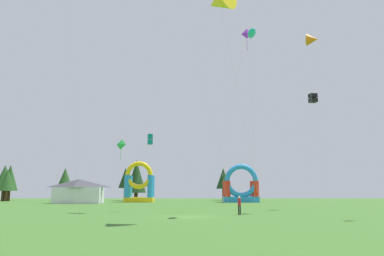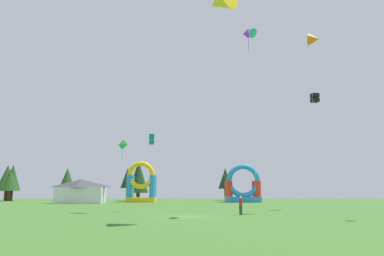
{
  "view_description": "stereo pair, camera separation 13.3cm",
  "coord_description": "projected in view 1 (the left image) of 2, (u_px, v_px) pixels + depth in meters",
  "views": [
    {
      "loc": [
        0.15,
        -32.3,
        2.4
      ],
      "look_at": [
        0.0,
        6.93,
        8.9
      ],
      "focal_mm": 34.3,
      "sensor_mm": 36.0,
      "label": 1
    },
    {
      "loc": [
        0.28,
        -32.3,
        2.4
      ],
      "look_at": [
        0.0,
        6.93,
        8.9
      ],
      "focal_mm": 34.3,
      "sensor_mm": 36.0,
      "label": 2
    }
  ],
  "objects": [
    {
      "name": "tree_row_5",
      "position": [
        138.0,
        177.0,
        73.59
      ],
      "size": [
        3.97,
        3.97,
        8.05
      ],
      "color": "#4C331E",
      "rests_on": "ground_plane"
    },
    {
      "name": "kite_green_diamond",
      "position": [
        122.0,
        145.0,
        49.31
      ],
      "size": [
        1.18,
        1.72,
        8.76
      ],
      "color": "green",
      "rests_on": "ground_plane"
    },
    {
      "name": "tree_row_3",
      "position": [
        67.0,
        179.0,
        73.69
      ],
      "size": [
        3.11,
        3.11,
        6.54
      ],
      "color": "#4C331E",
      "rests_on": "ground_plane"
    },
    {
      "name": "inflatable_orange_dome",
      "position": [
        242.0,
        189.0,
        65.7
      ],
      "size": [
        6.18,
        4.04,
        6.74
      ],
      "color": "#268CD8",
      "rests_on": "ground_plane"
    },
    {
      "name": "tree_row_6",
      "position": [
        225.0,
        179.0,
        77.43
      ],
      "size": [
        3.05,
        3.05,
        6.71
      ],
      "color": "#4C331E",
      "rests_on": "ground_plane"
    },
    {
      "name": "kite_purple_diamond",
      "position": [
        248.0,
        36.0,
        42.77
      ],
      "size": [
        5.03,
        7.67,
        20.74
      ],
      "color": "purple",
      "rests_on": "ground_plane"
    },
    {
      "name": "kite_teal_box",
      "position": [
        152.0,
        139.0,
        40.62
      ],
      "size": [
        2.45,
        0.68,
        8.38
      ],
      "color": "#0C7F7A",
      "rests_on": "ground_plane"
    },
    {
      "name": "tree_row_1",
      "position": [
        12.0,
        178.0,
        73.57
      ],
      "size": [
        3.21,
        3.21,
        7.19
      ],
      "color": "#4C331E",
      "rests_on": "ground_plane"
    },
    {
      "name": "festival_tent",
      "position": [
        80.0,
        191.0,
        60.47
      ],
      "size": [
        7.7,
        3.39,
        3.94
      ],
      "color": "silver",
      "rests_on": "ground_plane"
    },
    {
      "name": "kite_yellow_delta",
      "position": [
        221.0,
        1.0,
        30.14
      ],
      "size": [
        5.3,
        5.53,
        18.77
      ],
      "color": "yellow",
      "rests_on": "ground_plane"
    },
    {
      "name": "tree_row_2",
      "position": [
        9.0,
        180.0,
        72.38
      ],
      "size": [
        3.29,
        3.29,
        6.18
      ],
      "color": "#4C331E",
      "rests_on": "ground_plane"
    },
    {
      "name": "kite_orange_delta",
      "position": [
        314.0,
        39.0,
        40.45
      ],
      "size": [
        4.0,
        6.28,
        19.4
      ],
      "color": "orange",
      "rests_on": "ground_plane"
    },
    {
      "name": "tree_row_0",
      "position": [
        6.0,
        177.0,
        72.92
      ],
      "size": [
        3.83,
        3.83,
        7.07
      ],
      "color": "#4C331E",
      "rests_on": "ground_plane"
    },
    {
      "name": "inflatable_red_slide",
      "position": [
        141.0,
        186.0,
        66.39
      ],
      "size": [
        5.14,
        3.61,
        7.27
      ],
      "color": "yellow",
      "rests_on": "ground_plane"
    },
    {
      "name": "ground_plane",
      "position": [
        192.0,
        217.0,
        31.48
      ],
      "size": [
        120.0,
        120.0,
        0.0
      ],
      "primitive_type": "plane",
      "color": "#3D6B28"
    },
    {
      "name": "person_near_camera",
      "position": [
        241.0,
        204.0,
        34.07
      ],
      "size": [
        0.41,
        0.41,
        1.71
      ],
      "rotation": [
        0.0,
        0.0,
        2.56
      ],
      "color": "black",
      "rests_on": "ground_plane"
    },
    {
      "name": "kite_cyan_parafoil",
      "position": [
        253.0,
        34.0,
        35.41
      ],
      "size": [
        1.07,
        3.97,
        17.54
      ],
      "color": "#19B7CC",
      "rests_on": "ground_plane"
    },
    {
      "name": "tree_row_4",
      "position": [
        127.0,
        178.0,
        74.31
      ],
      "size": [
        2.77,
        2.77,
        6.59
      ],
      "color": "#4C331E",
      "rests_on": "ground_plane"
    },
    {
      "name": "kite_black_box",
      "position": [
        314.0,
        98.0,
        45.21
      ],
      "size": [
        0.99,
        2.81,
        13.98
      ],
      "color": "black",
      "rests_on": "ground_plane"
    }
  ]
}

